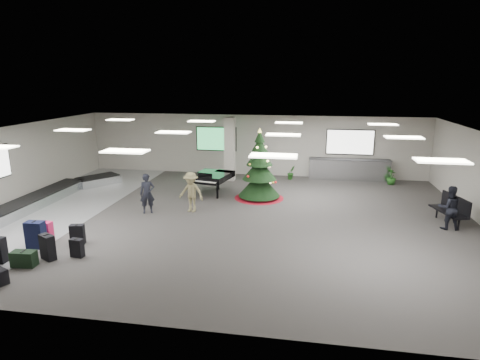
% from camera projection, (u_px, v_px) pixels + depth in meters
% --- Properties ---
extents(ground, '(18.00, 18.00, 0.00)m').
position_uv_depth(ground, '(228.00, 217.00, 15.06)').
color(ground, '#322F2D').
rests_on(ground, ground).
extents(room_envelope, '(18.02, 14.02, 3.21)m').
position_uv_depth(room_envelope, '(221.00, 152.00, 15.20)').
color(room_envelope, '#B3AFA3').
rests_on(room_envelope, ground).
extents(baggage_carousel, '(2.28, 9.71, 0.43)m').
position_uv_depth(baggage_carousel, '(37.00, 202.00, 16.19)').
color(baggage_carousel, silver).
rests_on(baggage_carousel, ground).
extents(service_counter, '(4.05, 0.65, 1.08)m').
position_uv_depth(service_counter, '(349.00, 169.00, 20.48)').
color(service_counter, silver).
rests_on(service_counter, ground).
extents(suitcase_1, '(0.54, 0.44, 0.76)m').
position_uv_depth(suitcase_1, '(48.00, 247.00, 11.43)').
color(suitcase_1, black).
rests_on(suitcase_1, ground).
extents(pink_suitcase, '(0.45, 0.28, 0.69)m').
position_uv_depth(pink_suitcase, '(46.00, 232.00, 12.67)').
color(pink_suitcase, '#DD1C56').
rests_on(pink_suitcase, ground).
extents(suitcase_3, '(0.46, 0.32, 0.66)m').
position_uv_depth(suitcase_3, '(78.00, 234.00, 12.50)').
color(suitcase_3, black).
rests_on(suitcase_3, ground).
extents(navy_suitcase, '(0.56, 0.35, 0.86)m').
position_uv_depth(navy_suitcase, '(36.00, 235.00, 12.20)').
color(navy_suitcase, black).
rests_on(navy_suitcase, ground).
extents(green_duffel, '(0.68, 0.38, 0.46)m').
position_uv_depth(green_duffel, '(24.00, 259.00, 11.04)').
color(green_duffel, black).
rests_on(green_duffel, ground).
extents(suitcase_7, '(0.40, 0.24, 0.57)m').
position_uv_depth(suitcase_7, '(77.00, 248.00, 11.61)').
color(suitcase_7, black).
rests_on(suitcase_7, ground).
extents(christmas_tree, '(2.14, 2.14, 3.05)m').
position_uv_depth(christmas_tree, '(259.00, 175.00, 17.19)').
color(christmas_tree, maroon).
rests_on(christmas_tree, ground).
extents(grand_piano, '(1.80, 2.15, 1.08)m').
position_uv_depth(grand_piano, '(211.00, 177.00, 17.94)').
color(grand_piano, black).
rests_on(grand_piano, ground).
extents(bench, '(0.96, 1.71, 1.03)m').
position_uv_depth(bench, '(452.00, 208.00, 14.18)').
color(bench, black).
rests_on(bench, ground).
extents(traveler_a, '(0.66, 0.57, 1.54)m').
position_uv_depth(traveler_a, '(147.00, 194.00, 15.33)').
color(traveler_a, black).
rests_on(traveler_a, ground).
extents(traveler_b, '(1.11, 0.78, 1.57)m').
position_uv_depth(traveler_b, '(191.00, 192.00, 15.48)').
color(traveler_b, '#887E54').
rests_on(traveler_b, ground).
extents(traveler_bench, '(0.77, 0.62, 1.53)m').
position_uv_depth(traveler_bench, '(449.00, 208.00, 13.67)').
color(traveler_bench, black).
rests_on(traveler_bench, ground).
extents(potted_plant_left, '(0.51, 0.49, 0.72)m').
position_uv_depth(potted_plant_left, '(291.00, 173.00, 20.59)').
color(potted_plant_left, '#164616').
rests_on(potted_plant_left, ground).
extents(potted_plant_right, '(0.61, 0.61, 0.78)m').
position_uv_depth(potted_plant_right, '(391.00, 177.00, 19.58)').
color(potted_plant_right, '#164616').
rests_on(potted_plant_right, ground).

